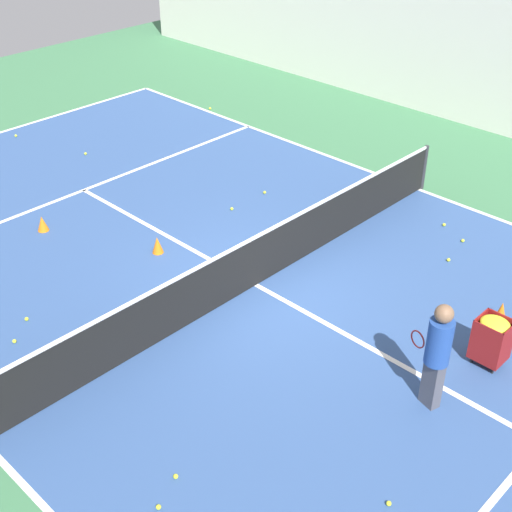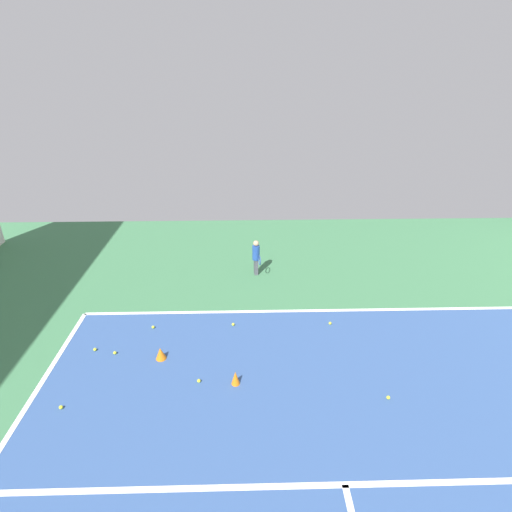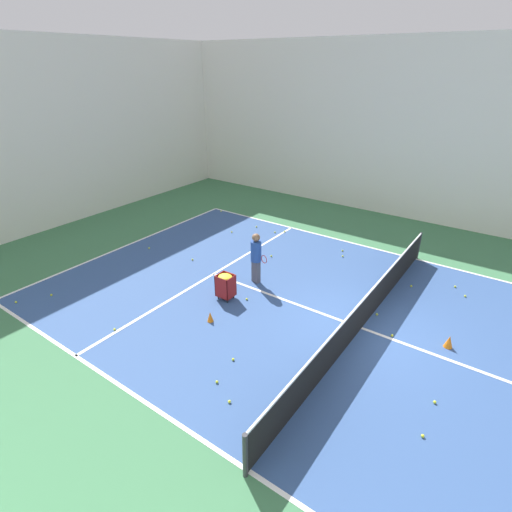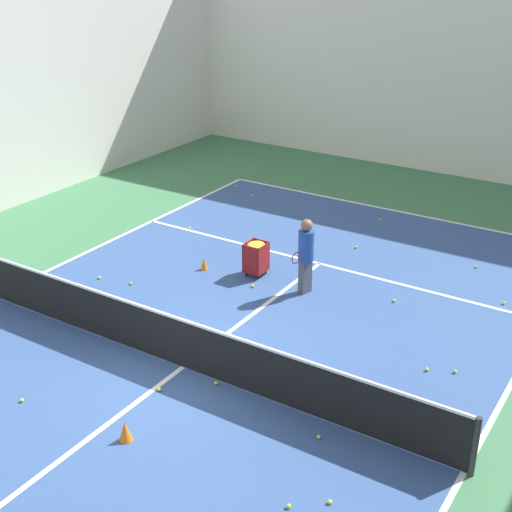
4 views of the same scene
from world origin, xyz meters
The scene contains 13 objects.
line_baseline_near centered at (0.00, -10.08, 0.01)m, with size 10.83×0.10×0.00m, color white.
line_service_near centered at (0.00, -5.55, 0.01)m, with size 10.83×0.10×0.00m, color white.
player_near_baseline centered at (1.14, -12.02, 0.61)m, with size 0.25×0.54×1.06m.
training_cone_3 centered at (1.65, -7.64, 0.15)m, with size 0.17×0.17×0.29m, color orange.
training_cone_4 centered at (3.23, -8.40, 0.14)m, with size 0.22×0.22×0.27m, color orange.
tennis_ball_0 centered at (3.61, -9.46, 0.04)m, with size 0.07×0.07×0.07m, color yellow.
tennis_ball_2 centered at (-1.17, -7.18, 0.04)m, with size 0.07×0.07×0.07m, color yellow.
tennis_ball_3 centered at (4.70, -8.68, 0.04)m, with size 0.07×0.07×0.07m, color yellow.
tennis_ball_4 centered at (4.77, -7.10, 0.04)m, with size 0.07×0.07×0.07m, color yellow.
tennis_ball_11 centered at (4.24, -8.56, 0.04)m, with size 0.07×0.07×0.07m, color yellow.
tennis_ball_12 centered at (2.37, -7.69, 0.04)m, with size 0.07×0.07×0.07m, color yellow.
tennis_ball_21 centered at (1.75, -9.51, 0.04)m, with size 0.07×0.07×0.07m, color yellow.
tennis_ball_27 centered at (-0.54, -9.50, 0.04)m, with size 0.07×0.07×0.07m, color yellow.
Camera 2 is at (1.41, -1.81, 5.62)m, focal length 28.00 mm.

